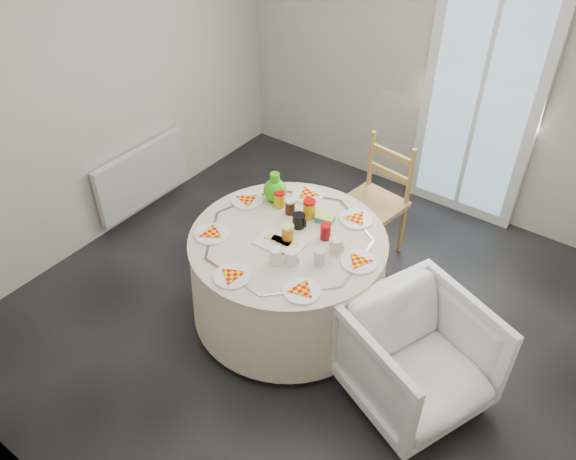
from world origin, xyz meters
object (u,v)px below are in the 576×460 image
Objects in this scene: radiator at (142,176)px; wooden_chair at (373,206)px; armchair at (418,356)px; table at (288,276)px; green_pitcher at (275,185)px.

wooden_chair is at bearing 19.93° from radiator.
wooden_chair is 1.25× the size of armchair.
table is 0.67m from green_pitcher.
radiator is 0.99× the size of wooden_chair.
armchair is at bearing -40.88° from wooden_chair.
green_pitcher is at bearing -115.38° from wooden_chair.
radiator is at bearing -157.22° from green_pitcher.
radiator is 2.09m from wooden_chair.
armchair is at bearing -6.40° from table.
wooden_chair reaches higher than table.
radiator is at bearing -151.42° from wooden_chair.
radiator is 1.23× the size of armchair.
table is at bearing 106.44° from armchair.
wooden_chair is (1.97, 0.71, 0.09)m from radiator.
wooden_chair is at bearing 77.99° from green_pitcher.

